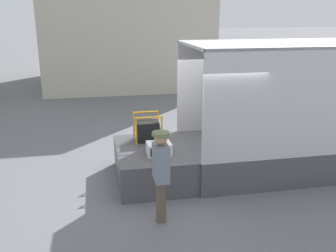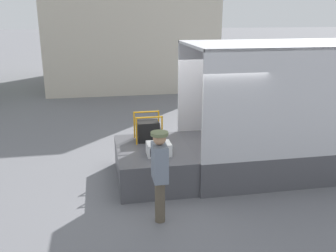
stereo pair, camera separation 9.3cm
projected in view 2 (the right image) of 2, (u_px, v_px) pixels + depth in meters
The scene contains 5 objects.
ground_plane at pixel (187, 176), 8.52m from camera, with size 160.00×160.00×0.00m, color slate.
tailgate_deck at pixel (153, 164), 8.27m from camera, with size 1.58×2.12×0.73m, color #4C4C51.
microwave at pixel (159, 149), 7.76m from camera, with size 0.50×0.41×0.26m.
portable_generator at pixel (149, 130), 8.61m from camera, with size 0.61×0.52×0.63m.
worker_person at pixel (160, 168), 6.38m from camera, with size 0.30×0.44×1.67m.
Camera 2 is at (-1.87, -7.60, 3.57)m, focal length 40.00 mm.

